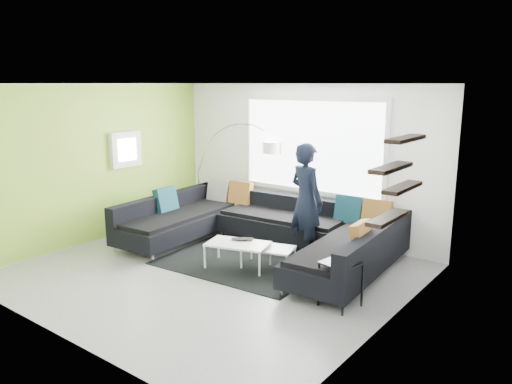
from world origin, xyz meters
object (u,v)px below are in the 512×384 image
(sectional_sofa, at_px, (257,232))
(arc_lamp, at_px, (198,171))
(coffee_table, at_px, (253,255))
(side_table, at_px, (340,284))
(person, at_px, (306,200))
(laptop, at_px, (242,240))

(sectional_sofa, distance_m, arc_lamp, 2.64)
(coffee_table, bearing_deg, arc_lamp, 133.04)
(sectional_sofa, distance_m, side_table, 2.22)
(sectional_sofa, relative_size, person, 2.37)
(sectional_sofa, height_order, laptop, sectional_sofa)
(arc_lamp, bearing_deg, person, -22.71)
(coffee_table, distance_m, side_table, 1.78)
(side_table, bearing_deg, coffee_table, 166.59)
(arc_lamp, bearing_deg, coffee_table, -42.13)
(person, height_order, laptop, person)
(coffee_table, bearing_deg, sectional_sofa, 104.98)
(coffee_table, height_order, person, person)
(arc_lamp, bearing_deg, side_table, -35.82)
(arc_lamp, xyz_separation_m, person, (2.98, -0.59, -0.08))
(side_table, distance_m, laptop, 1.97)
(sectional_sofa, relative_size, side_table, 7.46)
(coffee_table, distance_m, person, 1.27)
(arc_lamp, height_order, side_table, arc_lamp)
(sectional_sofa, xyz_separation_m, laptop, (0.10, -0.51, 0.00))
(person, distance_m, laptop, 1.25)
(coffee_table, relative_size, arc_lamp, 0.59)
(arc_lamp, relative_size, side_table, 3.42)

